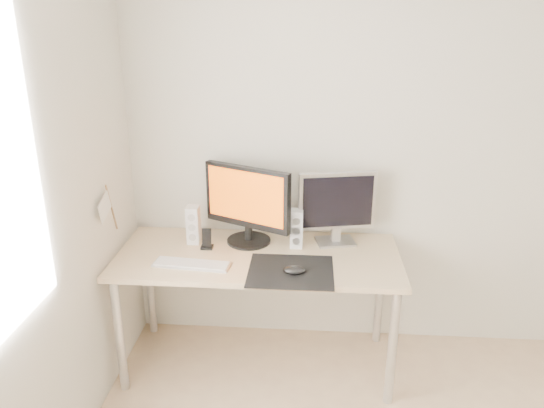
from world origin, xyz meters
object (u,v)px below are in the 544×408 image
object	(u,v)px
mouse	(294,270)
keyboard	(192,264)
desk	(258,267)
phone_dock	(207,242)
speaker_right	(296,229)
main_monitor	(247,202)
second_monitor	(337,205)
speaker_left	(193,225)

from	to	relation	value
mouse	keyboard	distance (m)	0.56
mouse	desk	xyz separation A→B (m)	(-0.21, 0.23, -0.10)
mouse	phone_dock	world-z (taller)	phone_dock
phone_dock	speaker_right	bearing A→B (deg)	6.99
main_monitor	second_monitor	world-z (taller)	main_monitor
main_monitor	speaker_right	size ratio (longest dim) A/B	2.27
desk	speaker_right	world-z (taller)	speaker_right
second_monitor	phone_dock	bearing A→B (deg)	-169.90
main_monitor	second_monitor	size ratio (longest dim) A/B	1.15
phone_dock	main_monitor	bearing A→B (deg)	23.71
mouse	phone_dock	xyz separation A→B (m)	(-0.52, 0.28, 0.01)
desk	speaker_right	xyz separation A→B (m)	(0.21, 0.12, 0.19)
speaker_left	phone_dock	bearing A→B (deg)	-39.26
mouse	main_monitor	distance (m)	0.53
mouse	desk	bearing A→B (deg)	133.37
speaker_left	speaker_right	bearing A→B (deg)	-1.08
second_monitor	phone_dock	size ratio (longest dim) A/B	3.68
main_monitor	speaker_left	size ratio (longest dim) A/B	2.27
mouse	second_monitor	size ratio (longest dim) A/B	0.26
speaker_right	speaker_left	bearing A→B (deg)	178.92
second_monitor	speaker_left	world-z (taller)	second_monitor
mouse	keyboard	bearing A→B (deg)	173.77
mouse	speaker_left	bearing A→B (deg)	149.39
keyboard	speaker_left	bearing A→B (deg)	99.69
desk	phone_dock	xyz separation A→B (m)	(-0.30, 0.06, 0.12)
mouse	second_monitor	bearing A→B (deg)	61.29
main_monitor	keyboard	world-z (taller)	main_monitor
desk	phone_dock	size ratio (longest dim) A/B	13.11
mouse	speaker_right	xyz separation A→B (m)	(-0.00, 0.35, 0.09)
second_monitor	speaker_right	bearing A→B (deg)	-163.18
mouse	keyboard	world-z (taller)	mouse
second_monitor	speaker_right	size ratio (longest dim) A/B	1.98
desk	phone_dock	bearing A→B (deg)	168.98
mouse	main_monitor	xyz separation A→B (m)	(-0.29, 0.38, 0.23)
speaker_left	mouse	bearing A→B (deg)	-30.61
second_monitor	speaker_left	bearing A→B (deg)	-176.02
desk	keyboard	xyz separation A→B (m)	(-0.34, -0.17, 0.09)
second_monitor	phone_dock	distance (m)	0.78
desk	mouse	bearing A→B (deg)	-46.63
desk	main_monitor	world-z (taller)	main_monitor
speaker_right	keyboard	size ratio (longest dim) A/B	0.53
second_monitor	speaker_right	xyz separation A→B (m)	(-0.23, -0.07, -0.13)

